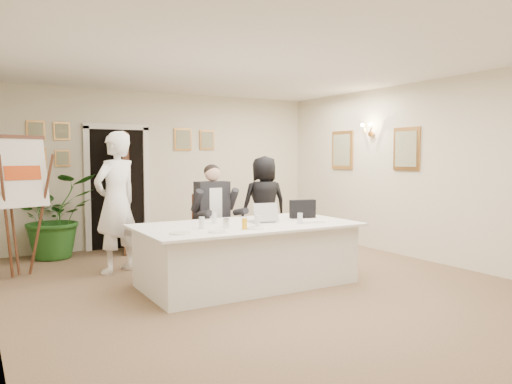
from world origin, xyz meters
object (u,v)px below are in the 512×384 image
at_px(paper_stack, 312,221).
at_px(seated_man, 214,215).
at_px(potted_palm, 55,216).
at_px(oj_glass, 244,224).
at_px(conference_table, 247,254).
at_px(laptop_bag, 303,209).
at_px(steel_jug, 226,223).
at_px(flip_chart, 20,214).
at_px(standing_man, 116,202).
at_px(standing_woman, 264,203).
at_px(laptop, 261,211).

bearing_deg(paper_stack, seated_man, 117.03).
distance_m(potted_palm, oj_glass, 3.77).
distance_m(seated_man, paper_stack, 1.60).
xyz_separation_m(conference_table, laptop_bag, (0.97, 0.14, 0.51)).
relative_size(paper_stack, oj_glass, 2.32).
distance_m(oj_glass, steel_jug, 0.26).
xyz_separation_m(flip_chart, oj_glass, (2.20, -2.24, -0.02)).
distance_m(paper_stack, oj_glass, 1.06).
distance_m(conference_table, flip_chart, 3.10).
distance_m(potted_palm, paper_stack, 4.24).
xyz_separation_m(seated_man, potted_palm, (-1.93, 1.88, -0.09)).
height_order(flip_chart, standing_man, standing_man).
relative_size(standing_woman, steel_jug, 14.90).
relative_size(laptop, oj_glass, 2.72).
height_order(conference_table, potted_palm, potted_palm).
height_order(conference_table, flip_chart, flip_chart).
height_order(standing_woman, steel_jug, standing_woman).
bearing_deg(laptop, potted_palm, 134.79).
bearing_deg(oj_glass, paper_stack, 5.89).
distance_m(flip_chart, standing_man, 1.25).
bearing_deg(seated_man, oj_glass, -98.07).
distance_m(laptop, steel_jug, 0.69).
bearing_deg(steel_jug, standing_woman, 49.40).
height_order(paper_stack, oj_glass, oj_glass).
distance_m(conference_table, laptop_bag, 1.10).
height_order(seated_man, standing_woman, standing_woman).
bearing_deg(standing_woman, steel_jug, 60.16).
distance_m(seated_man, standing_man, 1.40).
bearing_deg(potted_palm, steel_jug, -65.11).
bearing_deg(standing_woman, conference_table, 64.39).
bearing_deg(laptop_bag, flip_chart, 163.93).
distance_m(conference_table, paper_stack, 0.94).
xyz_separation_m(standing_woman, paper_stack, (-0.60, -2.19, -0.03)).
xyz_separation_m(potted_palm, paper_stack, (2.65, -3.30, 0.11)).
height_order(oj_glass, steel_jug, oj_glass).
relative_size(standing_woman, paper_stack, 5.44).
distance_m(laptop_bag, oj_glass, 1.34).
bearing_deg(steel_jug, flip_chart, 135.89).
xyz_separation_m(laptop, steel_jug, (-0.64, -0.25, -0.08)).
height_order(conference_table, standing_man, standing_man).
bearing_deg(potted_palm, seated_man, -44.25).
bearing_deg(seated_man, standing_woman, 33.92).
bearing_deg(oj_glass, seated_man, 78.02).
relative_size(standing_woman, laptop_bag, 4.53).
height_order(laptop, laptop_bag, laptop).
relative_size(standing_man, paper_stack, 6.56).
bearing_deg(steel_jug, laptop_bag, 13.45).
bearing_deg(potted_palm, flip_chart, -116.96).
height_order(conference_table, laptop, laptop).
bearing_deg(flip_chart, laptop, -32.90).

